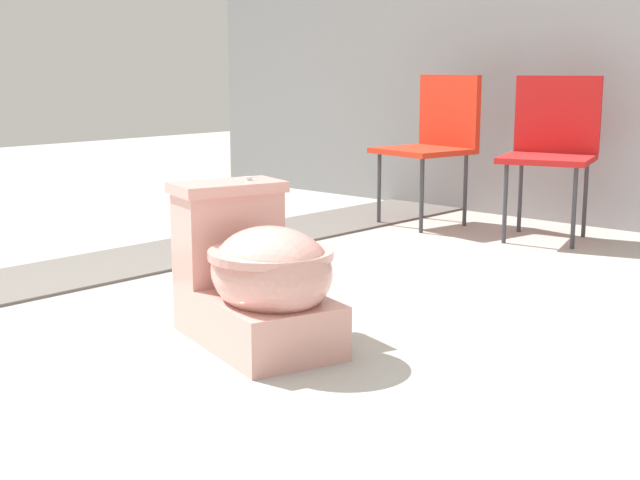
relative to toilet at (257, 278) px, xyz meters
name	(u,v)px	position (x,y,z in m)	size (l,w,h in m)	color
ground_plane	(183,344)	(-0.18, -0.16, -0.22)	(14.00, 14.00, 0.00)	#A8A59E
gravel_strip	(110,265)	(-1.31, 0.34, -0.21)	(0.56, 8.00, 0.01)	#605B56
toilet	(257,278)	(0.00, 0.00, 0.00)	(0.71, 0.54, 0.52)	#E09E93
folding_chair_left	(436,133)	(-0.89, 2.24, 0.29)	(0.51, 0.51, 0.83)	red
folding_chair_middle	(553,139)	(-0.21, 2.31, 0.29)	(0.55, 0.55, 0.83)	red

